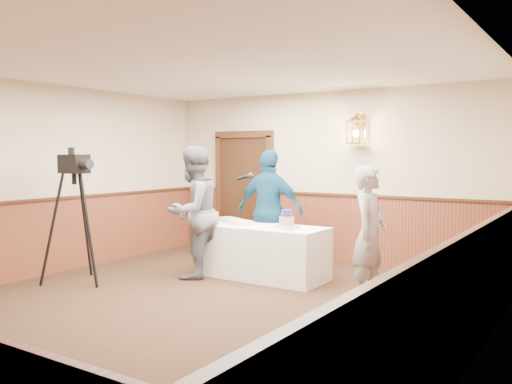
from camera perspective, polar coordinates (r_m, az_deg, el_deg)
ground at (r=6.29m, az=-7.18°, el=-12.42°), size 7.00×7.00×0.00m
room_shell at (r=6.43m, az=-5.03°, el=1.71°), size 6.02×7.02×2.81m
display_table at (r=7.81m, az=0.81°, el=-6.33°), size 1.80×0.80×0.75m
tiered_cake at (r=7.46m, az=3.23°, el=-3.11°), size 0.31×0.31×0.26m
sheet_cake_yellow at (r=7.90m, az=-1.73°, el=-3.22°), size 0.38×0.34×0.06m
sheet_cake_green at (r=8.26m, az=-2.94°, el=-2.92°), size 0.34×0.31×0.06m
interviewer at (r=7.82m, az=-6.61°, el=-2.12°), size 1.53×0.94×1.89m
baker at (r=6.63m, az=11.89°, el=-4.38°), size 0.42×0.62×1.64m
assistant_p at (r=8.25m, az=1.47°, el=-1.94°), size 1.11×0.53×1.84m
tv_camera_rig at (r=7.86m, az=-18.48°, el=-3.37°), size 0.70×0.65×1.77m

